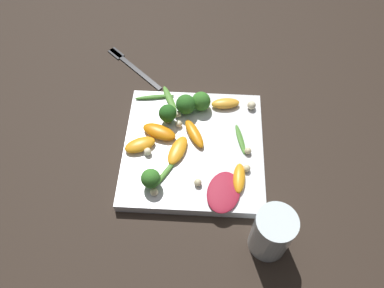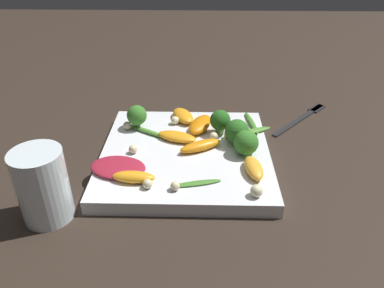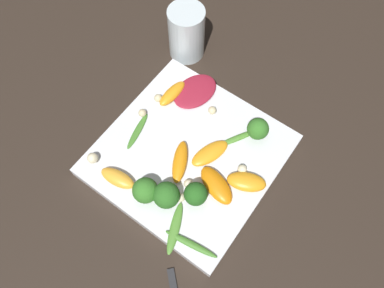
# 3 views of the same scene
# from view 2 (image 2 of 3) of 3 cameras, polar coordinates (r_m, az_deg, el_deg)

# --- Properties ---
(ground_plane) EXTENTS (2.40, 2.40, 0.00)m
(ground_plane) POSITION_cam_2_polar(r_m,az_deg,el_deg) (0.66, -0.95, -2.57)
(ground_plane) COLOR #2D231C
(plate) EXTENTS (0.29, 0.29, 0.02)m
(plate) POSITION_cam_2_polar(r_m,az_deg,el_deg) (0.65, -0.96, -1.72)
(plate) COLOR white
(plate) RESTS_ON ground_plane
(drinking_glass) EXTENTS (0.07, 0.07, 0.11)m
(drinking_glass) POSITION_cam_2_polar(r_m,az_deg,el_deg) (0.55, -21.80, -5.92)
(drinking_glass) COLOR silver
(drinking_glass) RESTS_ON ground_plane
(fork) EXTENTS (0.15, 0.14, 0.01)m
(fork) POSITION_cam_2_polar(r_m,az_deg,el_deg) (0.83, 16.82, 4.20)
(fork) COLOR #262628
(fork) RESTS_ON ground_plane
(radicchio_leaf_0) EXTENTS (0.08, 0.10, 0.01)m
(radicchio_leaf_0) POSITION_cam_2_polar(r_m,az_deg,el_deg) (0.60, -11.20, -3.48)
(radicchio_leaf_0) COLOR maroon
(radicchio_leaf_0) RESTS_ON plate
(orange_segment_0) EXTENTS (0.05, 0.08, 0.01)m
(orange_segment_0) POSITION_cam_2_polar(r_m,az_deg,el_deg) (0.67, -2.32, 1.14)
(orange_segment_0) COLOR orange
(orange_segment_0) RESTS_ON plate
(orange_segment_1) EXTENTS (0.03, 0.07, 0.02)m
(orange_segment_1) POSITION_cam_2_polar(r_m,az_deg,el_deg) (0.57, -8.87, -4.99)
(orange_segment_1) COLOR orange
(orange_segment_1) RESTS_ON plate
(orange_segment_2) EXTENTS (0.07, 0.06, 0.02)m
(orange_segment_2) POSITION_cam_2_polar(r_m,az_deg,el_deg) (0.73, -1.37, 4.33)
(orange_segment_2) COLOR orange
(orange_segment_2) RESTS_ON plate
(orange_segment_3) EXTENTS (0.08, 0.06, 0.02)m
(orange_segment_3) POSITION_cam_2_polar(r_m,az_deg,el_deg) (0.70, 1.27, 2.99)
(orange_segment_3) COLOR orange
(orange_segment_3) RESTS_ON plate
(orange_segment_4) EXTENTS (0.06, 0.08, 0.02)m
(orange_segment_4) POSITION_cam_2_polar(r_m,az_deg,el_deg) (0.64, 1.29, -0.16)
(orange_segment_4) COLOR orange
(orange_segment_4) RESTS_ON plate
(orange_segment_5) EXTENTS (0.06, 0.03, 0.02)m
(orange_segment_5) POSITION_cam_2_polar(r_m,az_deg,el_deg) (0.59, 9.38, -3.60)
(orange_segment_5) COLOR #FCAD33
(orange_segment_5) RESTS_ON plate
(broccoli_floret_0) EXTENTS (0.04, 0.04, 0.04)m
(broccoli_floret_0) POSITION_cam_2_polar(r_m,az_deg,el_deg) (0.71, -8.41, 4.32)
(broccoli_floret_0) COLOR #7A9E51
(broccoli_floret_0) RESTS_ON plate
(broccoli_floret_1) EXTENTS (0.04, 0.04, 0.05)m
(broccoli_floret_1) POSITION_cam_2_polar(r_m,az_deg,el_deg) (0.68, 4.31, 3.53)
(broccoli_floret_1) COLOR #7A9E51
(broccoli_floret_1) RESTS_ON plate
(broccoli_floret_2) EXTENTS (0.04, 0.04, 0.04)m
(broccoli_floret_2) POSITION_cam_2_polar(r_m,az_deg,el_deg) (0.63, 8.23, 0.17)
(broccoli_floret_2) COLOR #84AD5B
(broccoli_floret_2) RESTS_ON plate
(broccoli_floret_3) EXTENTS (0.04, 0.04, 0.05)m
(broccoli_floret_3) POSITION_cam_2_polar(r_m,az_deg,el_deg) (0.65, 6.87, 1.86)
(broccoli_floret_3) COLOR #84AD5B
(broccoli_floret_3) RESTS_ON plate
(arugula_sprig_0) EXTENTS (0.09, 0.02, 0.01)m
(arugula_sprig_0) POSITION_cam_2_polar(r_m,az_deg,el_deg) (0.73, 9.05, 3.24)
(arugula_sprig_0) COLOR #47842D
(arugula_sprig_0) RESTS_ON plate
(arugula_sprig_1) EXTENTS (0.05, 0.08, 0.01)m
(arugula_sprig_1) POSITION_cam_2_polar(r_m,az_deg,el_deg) (0.70, 8.96, 1.89)
(arugula_sprig_1) COLOR #518E33
(arugula_sprig_1) RESTS_ON plate
(arugula_sprig_2) EXTENTS (0.03, 0.08, 0.00)m
(arugula_sprig_2) POSITION_cam_2_polar(r_m,az_deg,el_deg) (0.56, 0.72, -5.99)
(arugula_sprig_2) COLOR #47842D
(arugula_sprig_2) RESTS_ON plate
(arugula_sprig_3) EXTENTS (0.05, 0.08, 0.01)m
(arugula_sprig_3) POSITION_cam_2_polar(r_m,az_deg,el_deg) (0.69, -6.60, 1.85)
(arugula_sprig_3) COLOR #518E33
(arugula_sprig_3) RESTS_ON plate
(macadamia_nut_0) EXTENTS (0.02, 0.02, 0.02)m
(macadamia_nut_0) POSITION_cam_2_polar(r_m,az_deg,el_deg) (0.54, 9.82, -7.05)
(macadamia_nut_0) COLOR beige
(macadamia_nut_0) RESTS_ON plate
(macadamia_nut_1) EXTENTS (0.02, 0.02, 0.02)m
(macadamia_nut_1) POSITION_cam_2_polar(r_m,az_deg,el_deg) (0.72, -2.62, 3.62)
(macadamia_nut_1) COLOR beige
(macadamia_nut_1) RESTS_ON plate
(macadamia_nut_2) EXTENTS (0.01, 0.01, 0.01)m
(macadamia_nut_2) POSITION_cam_2_polar(r_m,az_deg,el_deg) (0.56, -6.79, -6.06)
(macadamia_nut_2) COLOR beige
(macadamia_nut_2) RESTS_ON plate
(macadamia_nut_3) EXTENTS (0.01, 0.01, 0.01)m
(macadamia_nut_3) POSITION_cam_2_polar(r_m,az_deg,el_deg) (0.55, -2.59, -6.41)
(macadamia_nut_3) COLOR beige
(macadamia_nut_3) RESTS_ON plate
(macadamia_nut_4) EXTENTS (0.01, 0.01, 0.01)m
(macadamia_nut_4) POSITION_cam_2_polar(r_m,az_deg,el_deg) (0.67, 3.30, 1.20)
(macadamia_nut_4) COLOR beige
(macadamia_nut_4) RESTS_ON plate
(macadamia_nut_5) EXTENTS (0.01, 0.01, 0.01)m
(macadamia_nut_5) POSITION_cam_2_polar(r_m,az_deg,el_deg) (0.67, 5.49, 1.34)
(macadamia_nut_5) COLOR beige
(macadamia_nut_5) RESTS_ON plate
(macadamia_nut_6) EXTENTS (0.02, 0.02, 0.02)m
(macadamia_nut_6) POSITION_cam_2_polar(r_m,az_deg,el_deg) (0.71, -9.86, 2.78)
(macadamia_nut_6) COLOR beige
(macadamia_nut_6) RESTS_ON plate
(macadamia_nut_7) EXTENTS (0.01, 0.01, 0.01)m
(macadamia_nut_7) POSITION_cam_2_polar(r_m,az_deg,el_deg) (0.64, -8.96, -0.79)
(macadamia_nut_7) COLOR beige
(macadamia_nut_7) RESTS_ON plate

